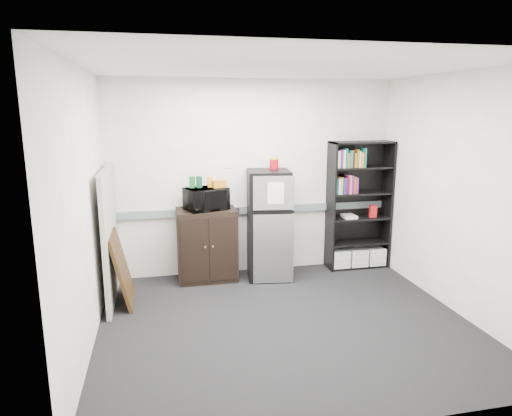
% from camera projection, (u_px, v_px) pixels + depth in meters
% --- Properties ---
extents(floor, '(4.00, 4.00, 0.00)m').
position_uv_depth(floor, '(286.00, 323.00, 5.00)').
color(floor, black).
rests_on(floor, ground).
extents(wall_back, '(4.00, 0.02, 2.70)m').
position_uv_depth(wall_back, '(253.00, 178.00, 6.39)').
color(wall_back, silver).
rests_on(wall_back, floor).
extents(wall_right, '(0.02, 3.50, 2.70)m').
position_uv_depth(wall_right, '(459.00, 195.00, 5.12)').
color(wall_right, silver).
rests_on(wall_right, floor).
extents(wall_left, '(0.02, 3.50, 2.70)m').
position_uv_depth(wall_left, '(84.00, 211.00, 4.31)').
color(wall_left, silver).
rests_on(wall_left, floor).
extents(ceiling, '(4.00, 3.50, 0.02)m').
position_uv_depth(ceiling, '(289.00, 67.00, 4.43)').
color(ceiling, white).
rests_on(ceiling, wall_back).
extents(electrical_raceway, '(3.92, 0.05, 0.10)m').
position_uv_depth(electrical_raceway, '(254.00, 210.00, 6.45)').
color(electrical_raceway, slate).
rests_on(electrical_raceway, wall_back).
extents(wall_note, '(0.14, 0.00, 0.10)m').
position_uv_depth(wall_note, '(228.00, 164.00, 6.27)').
color(wall_note, white).
rests_on(wall_note, wall_back).
extents(bookshelf, '(0.90, 0.34, 1.85)m').
position_uv_depth(bookshelf, '(359.00, 206.00, 6.62)').
color(bookshelf, black).
rests_on(bookshelf, floor).
extents(cubicle_partition, '(0.06, 1.30, 1.62)m').
position_uv_depth(cubicle_partition, '(110.00, 235.00, 5.47)').
color(cubicle_partition, gray).
rests_on(cubicle_partition, floor).
extents(cabinet, '(0.79, 0.52, 0.99)m').
position_uv_depth(cabinet, '(207.00, 245.00, 6.19)').
color(cabinet, black).
rests_on(cabinet, floor).
extents(microwave, '(0.62, 0.52, 0.29)m').
position_uv_depth(microwave, '(206.00, 199.00, 6.04)').
color(microwave, black).
rests_on(microwave, cabinet).
extents(snack_box_a, '(0.08, 0.06, 0.15)m').
position_uv_depth(snack_box_a, '(192.00, 182.00, 5.99)').
color(snack_box_a, '#195723').
rests_on(snack_box_a, microwave).
extents(snack_box_b, '(0.08, 0.06, 0.15)m').
position_uv_depth(snack_box_b, '(199.00, 182.00, 6.01)').
color(snack_box_b, '#0C3620').
rests_on(snack_box_b, microwave).
extents(snack_box_c, '(0.08, 0.06, 0.14)m').
position_uv_depth(snack_box_c, '(210.00, 182.00, 6.04)').
color(snack_box_c, orange).
rests_on(snack_box_c, microwave).
extents(snack_bag, '(0.20, 0.14, 0.10)m').
position_uv_depth(snack_bag, '(219.00, 184.00, 6.02)').
color(snack_bag, orange).
rests_on(snack_bag, microwave).
extents(refrigerator, '(0.63, 0.65, 1.49)m').
position_uv_depth(refrigerator, '(269.00, 225.00, 6.23)').
color(refrigerator, black).
rests_on(refrigerator, floor).
extents(coffee_can, '(0.12, 0.12, 0.17)m').
position_uv_depth(coffee_can, '(274.00, 163.00, 6.20)').
color(coffee_can, '#A50715').
rests_on(coffee_can, refrigerator).
extents(framed_poster, '(0.23, 0.69, 0.87)m').
position_uv_depth(framed_poster, '(122.00, 268.00, 5.43)').
color(framed_poster, '#311E0D').
rests_on(framed_poster, floor).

